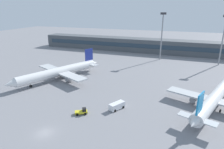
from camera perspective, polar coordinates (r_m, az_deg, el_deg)
name	(u,v)px	position (r m, az deg, el deg)	size (l,w,h in m)	color
ground_plane	(105,80)	(85.26, -2.00, -1.68)	(400.00, 400.00, 0.00)	gray
terminal_building	(139,45)	(142.92, 7.57, 8.37)	(142.67, 12.13, 9.00)	#4C5156
airplane_near	(215,98)	(69.44, 27.22, -6.00)	(28.18, 39.38, 10.11)	silver
airplane_mid	(58,72)	(88.38, -15.03, 0.70)	(29.95, 41.57, 10.91)	silver
baggage_tug_yellow	(82,111)	(59.79, -8.55, -10.37)	(3.87, 3.12, 1.75)	yellow
service_van_white	(117,106)	(61.62, 1.39, -8.89)	(4.21, 5.53, 2.08)	white
floodlight_tower_west	(162,33)	(120.68, 14.04, 11.38)	(3.20, 0.80, 26.88)	gray
floodlight_tower_east	(223,37)	(119.76, 29.12, 9.35)	(3.20, 0.80, 26.03)	gray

